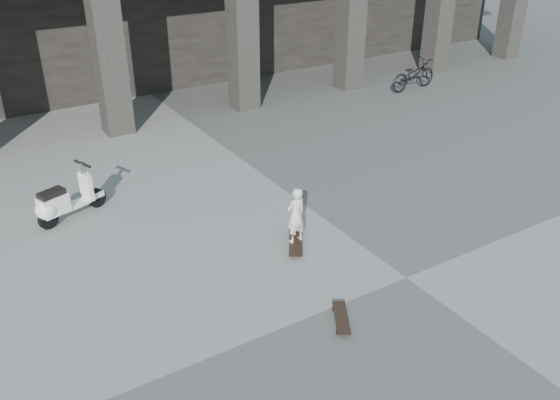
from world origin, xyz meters
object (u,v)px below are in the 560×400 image
scooter (60,203)px  bicycle (413,75)px  child (296,215)px  longboard (296,242)px  skateboard_spare (341,318)px

scooter → bicycle: size_ratio=0.79×
child → bicycle: bearing=-151.4°
bicycle → longboard: bearing=121.0°
longboard → bicycle: bicycle is taller
longboard → scooter: bearing=80.4°
skateboard_spare → scooter: 5.56m
scooter → bicycle: bearing=-6.5°
child → scooter: 4.28m
skateboard_spare → scooter: size_ratio=0.54×
child → scooter: child is taller
scooter → bicycle: 11.33m
skateboard_spare → child: bearing=14.9°
skateboard_spare → scooter: bearing=58.2°
child → bicycle: (7.85, 5.61, -0.14)m
skateboard_spare → bicycle: (8.40, 7.62, 0.38)m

